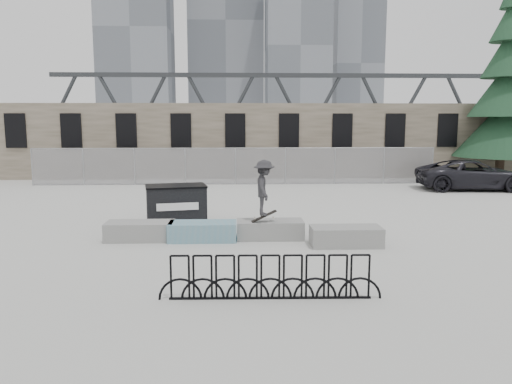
% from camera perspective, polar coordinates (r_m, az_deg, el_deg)
% --- Properties ---
extents(ground, '(120.00, 120.00, 0.00)m').
position_cam_1_polar(ground, '(15.23, -2.39, -5.25)').
color(ground, '#BABAB5').
rests_on(ground, ground).
extents(stone_wall, '(36.00, 2.58, 4.50)m').
position_cam_1_polar(stone_wall, '(31.08, -2.38, 5.91)').
color(stone_wall, '#695E4D').
rests_on(stone_wall, ground).
extents(chainlink_fence, '(22.06, 0.06, 2.02)m').
position_cam_1_polar(chainlink_fence, '(27.43, -2.37, 3.03)').
color(chainlink_fence, gray).
rests_on(chainlink_fence, ground).
extents(planter_far_left, '(2.00, 0.90, 0.55)m').
position_cam_1_polar(planter_far_left, '(15.29, -13.12, -4.27)').
color(planter_far_left, gray).
rests_on(planter_far_left, ground).
extents(planter_center_left, '(2.00, 0.90, 0.55)m').
position_cam_1_polar(planter_center_left, '(14.93, -6.12, -4.40)').
color(planter_center_left, teal).
rests_on(planter_center_left, ground).
extents(planter_center_right, '(2.00, 0.90, 0.55)m').
position_cam_1_polar(planter_center_right, '(15.10, 1.62, -4.21)').
color(planter_center_right, gray).
rests_on(planter_center_right, ground).
extents(planter_offset, '(2.00, 0.90, 0.55)m').
position_cam_1_polar(planter_offset, '(14.45, 10.25, -4.91)').
color(planter_offset, gray).
rests_on(planter_offset, ground).
extents(dumpster, '(2.24, 1.61, 1.34)m').
position_cam_1_polar(dumpster, '(17.35, -9.11, -1.39)').
color(dumpster, black).
rests_on(dumpster, ground).
extents(bike_rack, '(4.49, 0.15, 0.90)m').
position_cam_1_polar(bike_rack, '(10.10, 1.65, -9.78)').
color(bike_rack, black).
rests_on(bike_rack, ground).
extents(spruce_tree, '(5.35, 5.35, 11.50)m').
position_cam_1_polar(spruce_tree, '(32.44, 26.49, 9.18)').
color(spruce_tree, '#38281E').
rests_on(spruce_tree, ground).
extents(skyline_towers, '(58.00, 28.00, 48.00)m').
position_cam_1_polar(skyline_towers, '(109.98, -2.94, 17.35)').
color(skyline_towers, slate).
rests_on(skyline_towers, ground).
extents(truss_bridge, '(70.00, 3.00, 9.80)m').
position_cam_1_polar(truss_bridge, '(70.52, 5.90, 8.76)').
color(truss_bridge, '#2D3033').
rests_on(truss_bridge, ground).
extents(suv, '(5.64, 2.91, 1.52)m').
position_cam_1_polar(suv, '(27.69, 23.52, 1.82)').
color(suv, black).
rests_on(suv, ground).
extents(skateboarder, '(0.77, 1.07, 1.85)m').
position_cam_1_polar(skateboarder, '(14.68, 0.94, 0.47)').
color(skateboarder, '#2C2B2E').
rests_on(skateboarder, ground).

